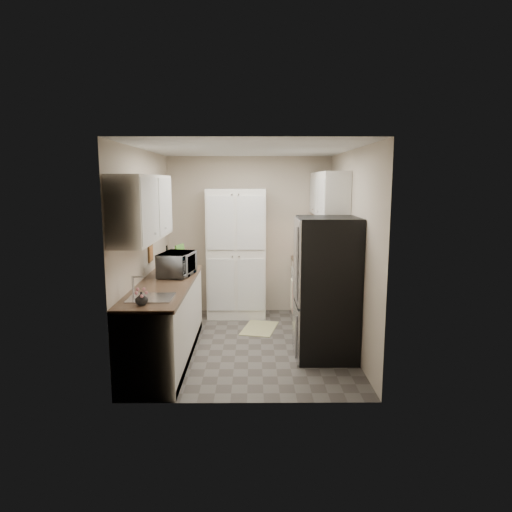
{
  "coord_description": "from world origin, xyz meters",
  "views": [
    {
      "loc": [
        0.06,
        -5.71,
        2.11
      ],
      "look_at": [
        0.1,
        0.15,
        1.15
      ],
      "focal_mm": 32.0,
      "sensor_mm": 36.0,
      "label": 1
    }
  ],
  "objects": [
    {
      "name": "base_cabinet_left",
      "position": [
        -0.99,
        -0.43,
        0.44
      ],
      "size": [
        0.6,
        2.3,
        0.88
      ],
      "primitive_type": "cube",
      "color": "silver",
      "rests_on": "ground"
    },
    {
      "name": "toaster_oven",
      "position": [
        1.01,
        1.19,
        1.02
      ],
      "size": [
        0.36,
        0.41,
        0.2
      ],
      "primitive_type": "cube",
      "rotation": [
        0.0,
        0.0,
        0.29
      ],
      "color": "#A5A4A9",
      "rests_on": "countertop_right"
    },
    {
      "name": "countertop_left",
      "position": [
        -0.99,
        -0.43,
        0.9
      ],
      "size": [
        0.63,
        2.33,
        0.04
      ],
      "primitive_type": "cube",
      "color": "brown",
      "rests_on": "base_cabinet_left"
    },
    {
      "name": "countertop_right",
      "position": [
        0.99,
        1.19,
        0.9
      ],
      "size": [
        0.63,
        0.83,
        0.04
      ],
      "primitive_type": "cube",
      "color": "brown",
      "rests_on": "base_cabinet_right"
    },
    {
      "name": "electric_range",
      "position": [
        0.97,
        0.39,
        0.48
      ],
      "size": [
        0.71,
        0.78,
        1.13
      ],
      "color": "#B7B7BC",
      "rests_on": "ground"
    },
    {
      "name": "flower_vase",
      "position": [
        -1.03,
        -1.39,
        0.99
      ],
      "size": [
        0.16,
        0.16,
        0.13
      ],
      "primitive_type": "imported",
      "rotation": [
        0.0,
        0.0,
        -0.41
      ],
      "color": "white",
      "rests_on": "countertop_left"
    },
    {
      "name": "refrigerator",
      "position": [
        0.94,
        -0.41,
        0.85
      ],
      "size": [
        0.7,
        0.72,
        1.7
      ],
      "primitive_type": "cube",
      "color": "#B7B7BC",
      "rests_on": "ground"
    },
    {
      "name": "pantry_cabinet",
      "position": [
        -0.2,
        1.32,
        1.0
      ],
      "size": [
        0.9,
        0.55,
        2.0
      ],
      "primitive_type": "cube",
      "color": "silver",
      "rests_on": "ground"
    },
    {
      "name": "microwave",
      "position": [
        -0.91,
        -0.0,
        1.07
      ],
      "size": [
        0.45,
        0.6,
        0.3
      ],
      "primitive_type": "imported",
      "rotation": [
        0.0,
        0.0,
        1.4
      ],
      "color": "silver",
      "rests_on": "countertop_left"
    },
    {
      "name": "wine_bottle",
      "position": [
        -1.14,
        0.56,
        1.06
      ],
      "size": [
        0.07,
        0.07,
        0.28
      ],
      "primitive_type": "cylinder",
      "color": "black",
      "rests_on": "countertop_left"
    },
    {
      "name": "base_cabinet_right",
      "position": [
        0.99,
        1.19,
        0.44
      ],
      "size": [
        0.6,
        0.8,
        0.88
      ],
      "primitive_type": "cube",
      "color": "silver",
      "rests_on": "ground"
    },
    {
      "name": "fruit_basket",
      "position": [
        0.99,
        1.17,
        1.18
      ],
      "size": [
        0.32,
        0.32,
        0.12
      ],
      "primitive_type": null,
      "rotation": [
        0.0,
        0.0,
        0.1
      ],
      "color": "#F05E06",
      "rests_on": "toaster_oven"
    },
    {
      "name": "cutting_board",
      "position": [
        -0.97,
        0.69,
        1.07
      ],
      "size": [
        0.09,
        0.24,
        0.31
      ],
      "primitive_type": "cube",
      "rotation": [
        0.0,
        0.0,
        -0.3
      ],
      "color": "#519533",
      "rests_on": "countertop_left"
    },
    {
      "name": "ground",
      "position": [
        0.0,
        0.0,
        0.0
      ],
      "size": [
        3.2,
        3.2,
        0.0
      ],
      "primitive_type": "plane",
      "color": "#56514C",
      "rests_on": "ground"
    },
    {
      "name": "room_shell",
      "position": [
        -0.02,
        -0.01,
        1.63
      ],
      "size": [
        2.64,
        3.24,
        2.52
      ],
      "color": "beige",
      "rests_on": "ground"
    },
    {
      "name": "kitchen_mat",
      "position": [
        0.15,
        0.64,
        0.01
      ],
      "size": [
        0.59,
        0.79,
        0.01
      ],
      "primitive_type": "cube",
      "rotation": [
        0.0,
        0.0,
        -0.23
      ],
      "color": "#C4BE81",
      "rests_on": "ground"
    }
  ]
}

